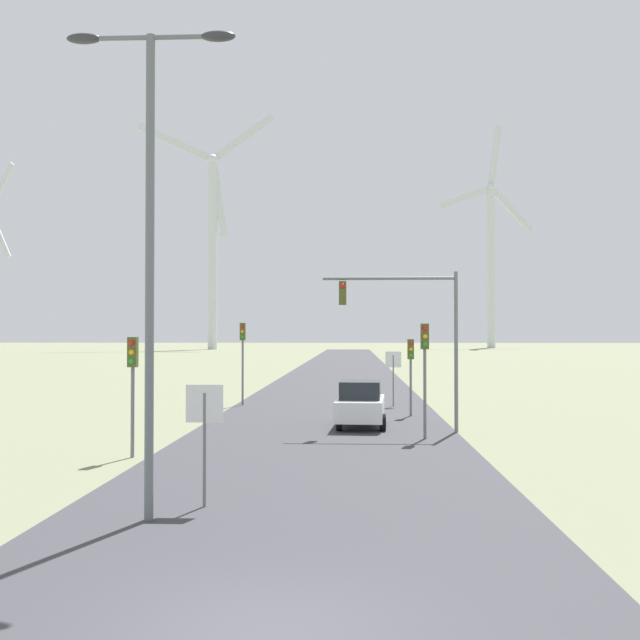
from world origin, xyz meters
name	(u,v)px	position (x,y,z in m)	size (l,w,h in m)	color
ground_plane	(263,633)	(0.00, 0.00, 0.00)	(600.00, 600.00, 0.00)	#757A5B
road_surface	(338,382)	(0.00, 48.00, 0.00)	(10.00, 240.00, 0.01)	#38383D
streetlamp	(150,211)	(-2.93, 5.44, 6.13)	(3.42, 0.32, 9.72)	slate
stop_sign_near	(205,421)	(-2.06, 6.62, 1.82)	(0.81, 0.07, 2.60)	slate
stop_sign_far	(393,368)	(3.16, 28.98, 1.95)	(0.81, 0.07, 2.78)	slate
traffic_light_post_near_left	(133,369)	(-5.47, 12.83, 2.64)	(0.28, 0.33, 3.59)	slate
traffic_light_post_near_right	(425,354)	(3.63, 17.17, 2.96)	(0.28, 0.34, 4.05)	slate
traffic_light_post_mid_left	(243,345)	(-4.60, 29.25, 3.11)	(0.28, 0.34, 4.26)	slate
traffic_light_post_mid_right	(411,360)	(3.70, 24.49, 2.53)	(0.28, 0.34, 3.45)	slate
traffic_light_mast_overhead	(409,316)	(3.21, 19.05, 4.35)	(5.09, 0.35, 6.03)	slate
car_approaching	(361,404)	(1.41, 20.46, 0.91)	(2.05, 4.20, 1.83)	white
wind_turbine_left	(213,232)	(-32.39, 167.69, 27.96)	(31.19, 10.63, 57.68)	silver
wind_turbine_center	(491,249)	(37.80, 190.76, 26.29)	(27.34, 13.30, 59.71)	silver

